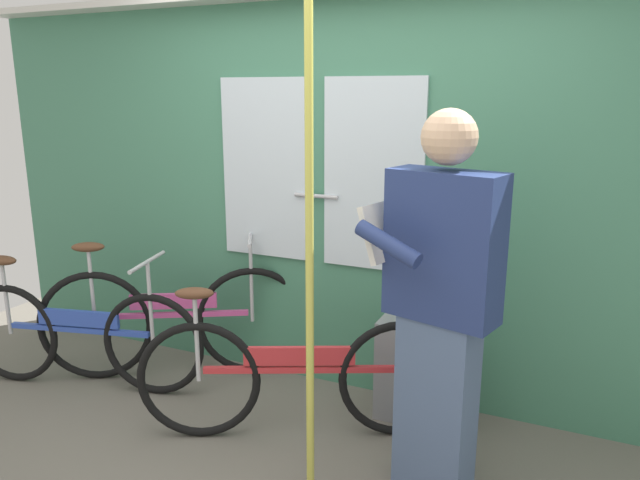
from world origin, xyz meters
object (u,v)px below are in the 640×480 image
at_px(bicycle_near_door, 173,320).
at_px(passenger_reading_newspaper, 439,302).
at_px(trash_bin_by_wall, 409,367).
at_px(bicycle_by_pole, 298,375).
at_px(bicycle_leaning_behind, 79,335).
at_px(handrail_pole, 310,251).

bearing_deg(bicycle_near_door, passenger_reading_newspaper, -43.49).
height_order(bicycle_near_door, trash_bin_by_wall, bicycle_near_door).
relative_size(passenger_reading_newspaper, trash_bin_by_wall, 3.03).
height_order(bicycle_near_door, passenger_reading_newspaper, passenger_reading_newspaper).
xyz_separation_m(bicycle_by_pole, trash_bin_by_wall, (0.47, 0.46, -0.06)).
bearing_deg(trash_bin_by_wall, bicycle_leaning_behind, -164.99).
xyz_separation_m(bicycle_by_pole, handrail_pole, (0.26, -0.39, 0.81)).
distance_m(bicycle_leaning_behind, passenger_reading_newspaper, 2.33).
relative_size(bicycle_leaning_behind, trash_bin_by_wall, 2.72).
relative_size(bicycle_by_pole, handrail_pole, 0.68).
bearing_deg(bicycle_leaning_behind, passenger_reading_newspaper, -16.41).
relative_size(bicycle_by_pole, passenger_reading_newspaper, 0.90).
bearing_deg(bicycle_by_pole, passenger_reading_newspaper, -36.27).
xyz_separation_m(passenger_reading_newspaper, trash_bin_by_wall, (-0.29, 0.62, -0.64)).
bearing_deg(passenger_reading_newspaper, bicycle_leaning_behind, 12.16).
bearing_deg(bicycle_leaning_behind, bicycle_near_door, 26.05).
xyz_separation_m(trash_bin_by_wall, handrail_pole, (-0.21, -0.85, 0.87)).
distance_m(bicycle_leaning_behind, handrail_pole, 1.95).
relative_size(bicycle_near_door, passenger_reading_newspaper, 0.87).
relative_size(trash_bin_by_wall, handrail_pole, 0.25).
height_order(bicycle_by_pole, passenger_reading_newspaper, passenger_reading_newspaper).
relative_size(bicycle_near_door, bicycle_leaning_behind, 0.97).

